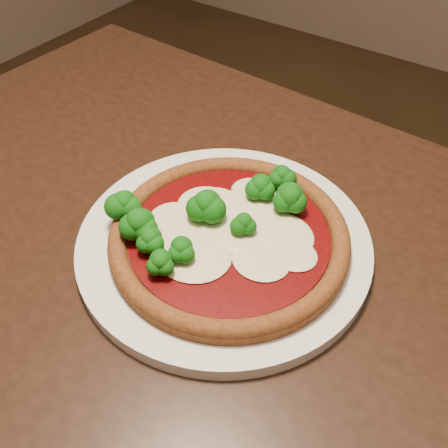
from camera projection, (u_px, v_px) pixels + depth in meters
The scene contains 4 objects.
floor at pixel (252, 423), 1.21m from camera, with size 4.00×4.00×0.00m, color black.
dining_table at pixel (176, 315), 0.66m from camera, with size 1.13×0.90×0.75m.
plate at pixel (224, 242), 0.60m from camera, with size 0.35×0.35×0.02m, color silver.
pizza at pixel (225, 231), 0.58m from camera, with size 0.28×0.28×0.06m.
Camera 1 is at (0.23, -0.46, 1.20)m, focal length 40.00 mm.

